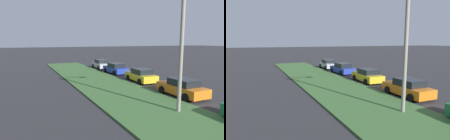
% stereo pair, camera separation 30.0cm
% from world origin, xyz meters
% --- Properties ---
extents(grass_median, '(60.00, 6.00, 0.12)m').
position_xyz_m(grass_median, '(10.00, 7.74, 0.06)').
color(grass_median, '#3D6633').
rests_on(grass_median, ground).
extents(parked_car_orange, '(4.30, 2.03, 1.47)m').
position_xyz_m(parked_car_orange, '(12.03, 3.52, 0.72)').
color(parked_car_orange, orange).
rests_on(parked_car_orange, ground).
extents(parked_car_yellow, '(4.39, 2.20, 1.47)m').
position_xyz_m(parked_car_yellow, '(18.37, 3.35, 0.72)').
color(parked_car_yellow, gold).
rests_on(parked_car_yellow, ground).
extents(parked_car_blue, '(4.37, 2.16, 1.47)m').
position_xyz_m(parked_car_blue, '(24.62, 3.46, 0.72)').
color(parked_car_blue, '#23389E').
rests_on(parked_car_blue, ground).
extents(parked_car_silver, '(4.36, 2.13, 1.47)m').
position_xyz_m(parked_car_silver, '(30.27, 3.37, 0.72)').
color(parked_car_silver, '#B2B5BA').
rests_on(parked_car_silver, ground).
extents(streetlight, '(0.75, 2.86, 7.50)m').
position_xyz_m(streetlight, '(9.08, 6.21, 4.39)').
color(streetlight, gray).
rests_on(streetlight, ground).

